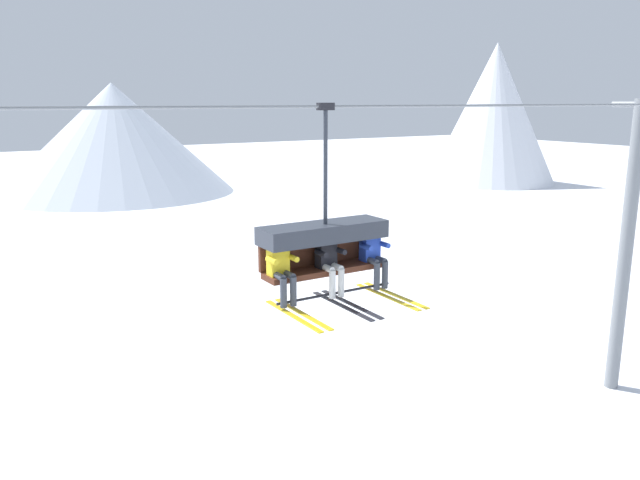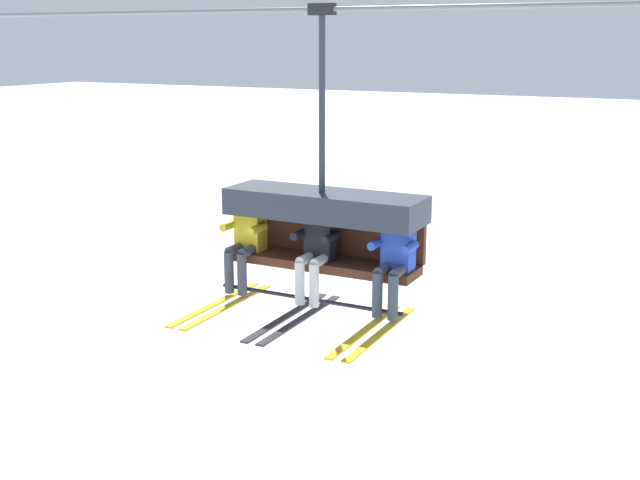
# 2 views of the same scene
# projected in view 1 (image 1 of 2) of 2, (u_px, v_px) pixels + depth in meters

# --- Properties ---
(mountain_peak_west) EXTENTS (20.03, 20.03, 9.36)m
(mountain_peak_west) POSITION_uv_depth(u_px,v_px,m) (115.00, 139.00, 53.48)
(mountain_peak_west) COLOR silver
(mountain_peak_west) RESTS_ON ground_plane
(mountain_peak_central) EXTENTS (12.10, 12.10, 13.22)m
(mountain_peak_central) POSITION_uv_depth(u_px,v_px,m) (494.00, 114.00, 60.05)
(mountain_peak_central) COLOR white
(mountain_peak_central) RESTS_ON ground_plane
(lift_tower_far) EXTENTS (0.36, 1.88, 8.05)m
(lift_tower_far) POSITION_uv_depth(u_px,v_px,m) (627.00, 242.00, 16.61)
(lift_tower_far) COLOR slate
(lift_tower_far) RESTS_ON ground_plane
(lift_cable) EXTENTS (19.55, 0.05, 0.05)m
(lift_cable) POSITION_uv_depth(u_px,v_px,m) (387.00, 106.00, 10.68)
(lift_cable) COLOR slate
(chairlift_chair) EXTENTS (2.26, 0.74, 3.15)m
(chairlift_chair) POSITION_uv_depth(u_px,v_px,m) (323.00, 239.00, 10.60)
(chairlift_chair) COLOR #512819
(skier_yellow) EXTENTS (0.46, 1.70, 1.23)m
(skier_yellow) POSITION_uv_depth(u_px,v_px,m) (282.00, 267.00, 10.01)
(skier_yellow) COLOR yellow
(skier_black) EXTENTS (0.46, 1.70, 1.23)m
(skier_black) POSITION_uv_depth(u_px,v_px,m) (330.00, 260.00, 10.48)
(skier_black) COLOR black
(skier_blue) EXTENTS (0.46, 1.70, 1.23)m
(skier_blue) POSITION_uv_depth(u_px,v_px,m) (374.00, 253.00, 10.95)
(skier_blue) COLOR #2847B7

